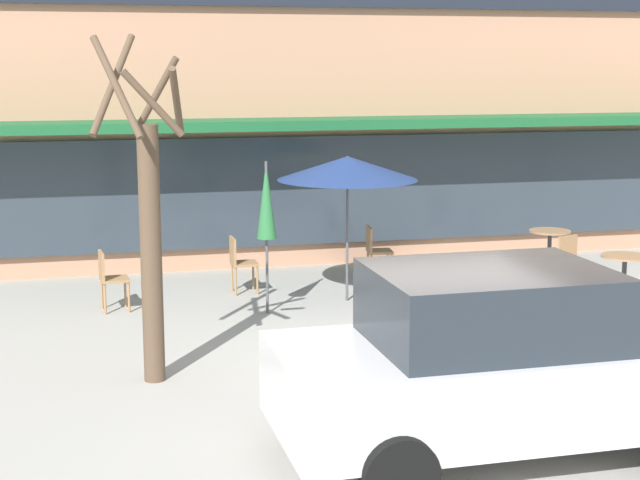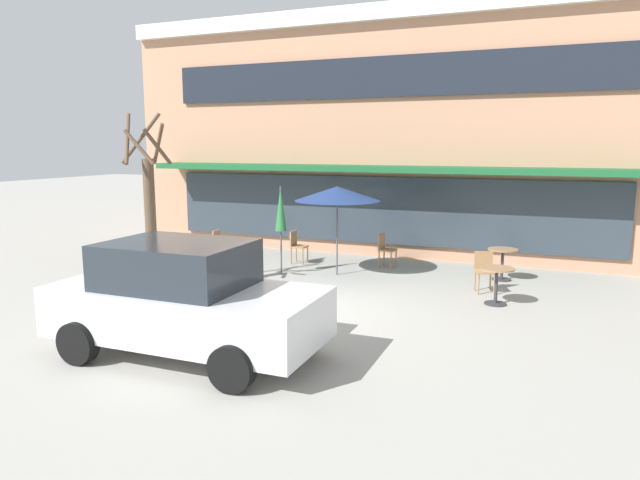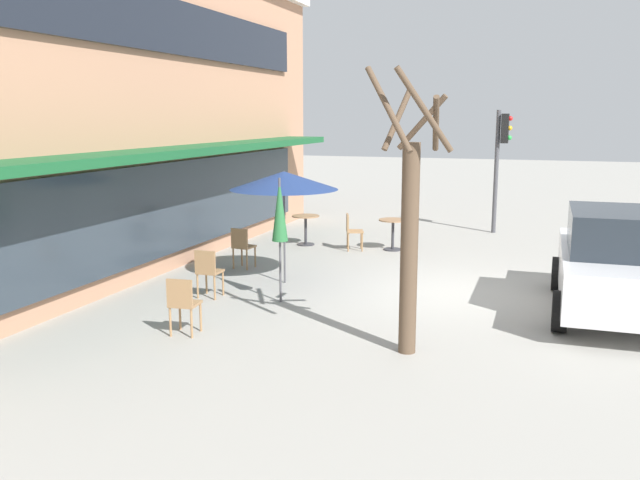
% 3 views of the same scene
% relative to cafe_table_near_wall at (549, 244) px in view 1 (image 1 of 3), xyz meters
% --- Properties ---
extents(ground_plane, '(80.00, 80.00, 0.00)m').
position_rel_cafe_table_near_wall_xyz_m(ground_plane, '(-3.60, -4.28, -0.52)').
color(ground_plane, '#9E9B93').
extents(building_facade, '(16.17, 9.10, 7.00)m').
position_rel_cafe_table_near_wall_xyz_m(building_facade, '(-3.60, 5.68, 2.98)').
color(building_facade, tan).
rests_on(building_facade, ground).
extents(cafe_table_near_wall, '(0.70, 0.70, 0.76)m').
position_rel_cafe_table_near_wall_xyz_m(cafe_table_near_wall, '(0.00, 0.00, 0.00)').
color(cafe_table_near_wall, '#333338').
rests_on(cafe_table_near_wall, ground).
extents(cafe_table_streetside, '(0.70, 0.70, 0.76)m').
position_rel_cafe_table_near_wall_xyz_m(cafe_table_streetside, '(0.07, -2.25, 0.00)').
color(cafe_table_streetside, '#333338').
rests_on(cafe_table_streetside, ground).
extents(patio_umbrella_green_folded, '(2.10, 2.10, 2.20)m').
position_rel_cafe_table_near_wall_xyz_m(patio_umbrella_green_folded, '(-3.84, -0.97, 1.51)').
color(patio_umbrella_green_folded, '#4C4C51').
rests_on(patio_umbrella_green_folded, ground).
extents(patio_umbrella_cream_folded, '(0.28, 0.28, 2.20)m').
position_rel_cafe_table_near_wall_xyz_m(patio_umbrella_cream_folded, '(-5.16, -1.42, 1.11)').
color(patio_umbrella_cream_folded, '#4C4C51').
rests_on(patio_umbrella_cream_folded, ground).
extents(cafe_chair_0, '(0.44, 0.44, 0.89)m').
position_rel_cafe_table_near_wall_xyz_m(cafe_chair_0, '(-2.99, 0.35, 0.01)').
color(cafe_chair_0, '#9E754C').
rests_on(cafe_chair_0, ground).
extents(cafe_chair_1, '(0.51, 0.51, 0.89)m').
position_rel_cafe_table_near_wall_xyz_m(cafe_chair_1, '(-0.27, -1.30, 0.01)').
color(cafe_chair_1, '#9E754C').
rests_on(cafe_chair_1, ground).
extents(cafe_chair_2, '(0.44, 0.44, 0.89)m').
position_rel_cafe_table_near_wall_xyz_m(cafe_chair_2, '(-7.36, -0.75, 0.01)').
color(cafe_chair_2, '#9E754C').
rests_on(cafe_chair_2, ground).
extents(cafe_chair_3, '(0.41, 0.41, 0.89)m').
position_rel_cafe_table_near_wall_xyz_m(cafe_chair_3, '(-5.34, -0.09, 0.01)').
color(cafe_chair_3, '#9E754C').
rests_on(cafe_chair_3, ground).
extents(parked_sedan, '(4.21, 2.04, 1.76)m').
position_rel_cafe_table_near_wall_xyz_m(parked_sedan, '(-4.07, -6.97, 0.36)').
color(parked_sedan, silver).
rests_on(parked_sedan, ground).
extents(street_tree, '(1.07, 1.21, 3.89)m').
position_rel_cafe_table_near_wall_xyz_m(street_tree, '(-6.99, -4.07, 1.25)').
color(street_tree, brown).
rests_on(street_tree, ground).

